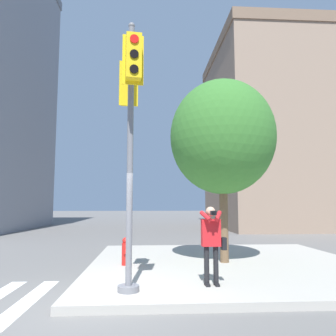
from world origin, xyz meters
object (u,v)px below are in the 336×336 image
(person_photographer, at_px, (212,238))
(fire_hydrant, at_px, (126,251))
(traffic_signal_pole, at_px, (130,113))
(street_tree, at_px, (222,137))

(person_photographer, relative_size, fire_hydrant, 2.15)
(traffic_signal_pole, distance_m, fire_hydrant, 4.26)
(person_photographer, bearing_deg, traffic_signal_pole, -166.93)
(person_photographer, height_order, fire_hydrant, person_photographer)
(person_photographer, distance_m, fire_hydrant, 3.17)
(person_photographer, xyz_separation_m, street_tree, (0.90, 2.66, 2.76))
(traffic_signal_pole, bearing_deg, person_photographer, 13.07)
(traffic_signal_pole, xyz_separation_m, fire_hydrant, (-0.24, 2.79, -3.20))
(fire_hydrant, bearing_deg, traffic_signal_pole, -85.18)
(person_photographer, xyz_separation_m, fire_hydrant, (-1.99, 2.39, -0.60))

